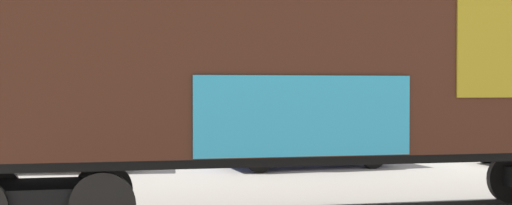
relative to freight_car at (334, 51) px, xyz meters
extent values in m
cube|color=#472316|center=(0.00, 0.00, 0.08)|extent=(13.89, 4.12, 3.24)
cube|color=#33A5CC|center=(-0.81, -1.61, -0.97)|extent=(3.03, 0.27, 1.10)
cube|color=black|center=(0.00, 0.00, -1.64)|extent=(13.51, 2.73, 0.20)
cube|color=black|center=(-4.46, -0.35, -2.17)|extent=(2.20, 1.53, 0.36)
cylinder|color=black|center=(-3.56, -1.00, -2.22)|extent=(0.93, 0.19, 0.92)
cylinder|color=black|center=(-3.67, 0.43, -2.22)|extent=(0.93, 0.19, 0.92)
cylinder|color=black|center=(3.55, 1.01, -2.22)|extent=(0.93, 0.19, 0.92)
cylinder|color=silver|center=(-5.76, 12.76, 1.91)|extent=(0.12, 0.12, 9.18)
cube|color=silver|center=(-1.49, 57.35, 1.71)|extent=(137.47, 43.64, 8.79)
cube|color=silver|center=(-5.39, 7.24, -2.05)|extent=(4.04, 1.87, 0.63)
cube|color=#2D333D|center=(-5.57, 7.24, -1.41)|extent=(1.84, 1.67, 0.63)
cylinder|color=black|center=(-4.01, 8.10, -2.36)|extent=(0.64, 0.23, 0.64)
cylinder|color=black|center=(-4.03, 6.36, -2.36)|extent=(0.64, 0.23, 0.64)
cylinder|color=black|center=(-6.75, 8.13, -2.36)|extent=(0.64, 0.23, 0.64)
cube|color=navy|center=(0.98, 7.17, -2.05)|extent=(4.82, 2.63, 0.62)
cube|color=#2D333D|center=(0.79, 7.13, -1.40)|extent=(2.21, 1.99, 0.67)
cylinder|color=black|center=(2.35, 8.31, -2.36)|extent=(0.67, 0.33, 0.64)
cylinder|color=black|center=(2.66, 6.56, -2.36)|extent=(0.67, 0.33, 0.64)
cylinder|color=black|center=(-0.71, 7.77, -2.36)|extent=(0.67, 0.33, 0.64)
cylinder|color=black|center=(-0.40, 6.02, -2.36)|extent=(0.67, 0.33, 0.64)
cylinder|color=black|center=(6.17, 7.38, -2.36)|extent=(0.66, 0.28, 0.64)
camera|label=1|loc=(-2.66, -10.70, -0.59)|focal=48.01mm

